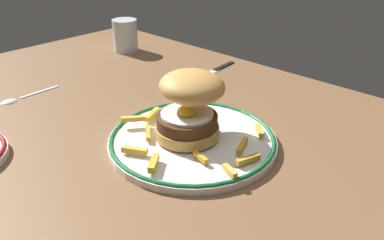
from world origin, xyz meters
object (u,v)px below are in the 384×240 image
at_px(dinner_plate, 192,140).
at_px(spoon, 15,98).
at_px(water_glass, 125,38).
at_px(burger, 190,103).
at_px(knife, 216,69).

distance_m(dinner_plate, spoon, 0.42).
height_order(water_glass, spoon, water_glass).
bearing_deg(water_glass, spoon, -74.76).
relative_size(dinner_plate, burger, 2.04).
xyz_separation_m(dinner_plate, spoon, (-0.40, -0.13, -0.00)).
bearing_deg(spoon, water_glass, 105.24).
bearing_deg(dinner_plate, burger, 147.73).
bearing_deg(dinner_plate, spoon, -162.21).
bearing_deg(burger, dinner_plate, -32.27).
height_order(dinner_plate, water_glass, water_glass).
xyz_separation_m(dinner_plate, knife, (-0.20, 0.30, -0.01)).
distance_m(knife, spoon, 0.47).
xyz_separation_m(burger, water_glass, (-0.49, 0.24, -0.03)).
xyz_separation_m(burger, knife, (-0.19, 0.29, -0.07)).
distance_m(dinner_plate, burger, 0.06).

